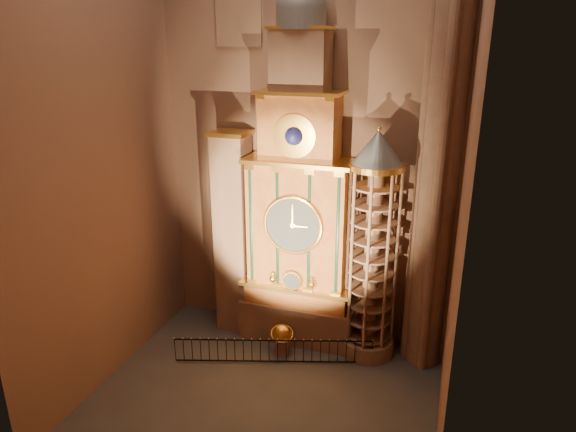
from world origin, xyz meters
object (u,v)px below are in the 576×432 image
(astronomical_clock, at_px, (299,211))
(portrait_tower, at_px, (234,233))
(stair_turret, at_px, (372,250))
(iron_railing, at_px, (273,351))
(celestial_globe, at_px, (282,337))

(astronomical_clock, distance_m, portrait_tower, 3.73)
(stair_turret, distance_m, iron_railing, 6.49)
(portrait_tower, height_order, celestial_globe, portrait_tower)
(stair_turret, bearing_deg, celestial_globe, -158.55)
(celestial_globe, bearing_deg, astronomical_clock, 80.88)
(portrait_tower, xyz_separation_m, celestial_globe, (3.12, -1.77, -4.22))
(astronomical_clock, bearing_deg, celestial_globe, -99.12)
(portrait_tower, xyz_separation_m, stair_turret, (6.90, -0.28, 0.12))
(portrait_tower, bearing_deg, stair_turret, -2.33)
(portrait_tower, height_order, stair_turret, stair_turret)
(astronomical_clock, height_order, portrait_tower, astronomical_clock)
(celestial_globe, distance_m, iron_railing, 0.89)
(astronomical_clock, relative_size, celestial_globe, 10.78)
(portrait_tower, distance_m, celestial_globe, 5.54)
(stair_turret, distance_m, celestial_globe, 5.94)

